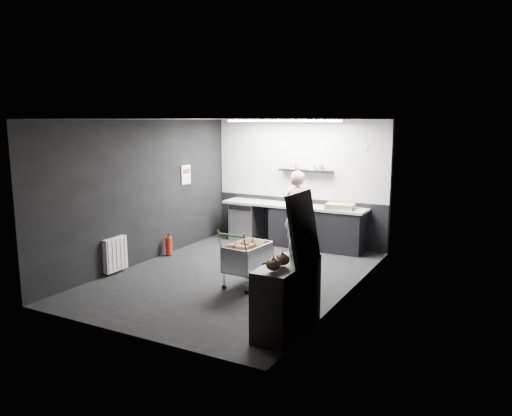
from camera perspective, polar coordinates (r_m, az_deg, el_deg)
The scene contains 22 objects.
floor at distance 8.82m, azimuth -2.30°, elevation -7.72°, with size 5.50×5.50×0.00m, color black.
ceiling at distance 8.40m, azimuth -2.43°, elevation 10.11°, with size 5.50×5.50×0.00m, color white.
wall_back at distance 10.94m, azimuth 4.99°, elevation 2.97°, with size 5.50×5.50×0.00m, color black.
wall_front at distance 6.33m, azimuth -15.12°, elevation -2.51°, with size 5.50×5.50×0.00m, color black.
wall_left at distance 9.67m, azimuth -12.63°, elevation 1.84°, with size 5.50×5.50×0.00m, color black.
wall_right at distance 7.70m, azimuth 10.57°, elevation -0.15°, with size 5.50×5.50×0.00m, color black.
kitchen_wall_panel at distance 10.87m, azimuth 4.98°, elevation 5.58°, with size 3.95×0.02×1.70m, color #BABAB5.
dado_panel at distance 11.06m, azimuth 4.88°, elevation -1.41°, with size 3.95×0.02×1.00m, color black.
floating_shelf at distance 10.71m, azimuth 5.72°, elevation 4.27°, with size 1.20×0.22×0.04m, color black.
wall_clock at distance 10.37m, azimuth 12.16°, elevation 6.84°, with size 0.20×0.20×0.03m, color silver.
poster at distance 10.64m, azimuth -8.02°, elevation 3.80°, with size 0.02×0.30×0.40m, color white.
poster_red_band at distance 10.63m, azimuth -8.01°, elevation 4.17°, with size 0.01×0.22×0.10m, color red.
radiator at distance 9.17m, azimuth -15.78°, elevation -5.12°, with size 0.10×0.50×0.60m, color silver.
ceiling_strip at distance 10.03m, azimuth 3.04°, elevation 9.92°, with size 2.40×0.20×0.04m, color white.
prep_counter at distance 10.73m, azimuth 4.88°, elevation -1.99°, with size 3.20×0.61×0.90m.
person at distance 10.19m, azimuth 4.74°, elevation -0.42°, with size 0.62×0.40×1.69m, color beige.
shopping_cart at distance 8.17m, azimuth -0.99°, elevation -5.85°, with size 0.58×0.90×0.95m.
sideboard at distance 6.47m, azimuth 3.80°, elevation -9.04°, with size 0.52×1.21×1.81m.
fire_extinguisher at distance 10.16m, azimuth -9.93°, elevation -4.20°, with size 0.13×0.13×0.44m.
cardboard_box at distance 10.27m, azimuth 9.58°, elevation 0.18°, with size 0.56×0.42×0.11m, color tan.
pink_tub at distance 10.62m, azimuth 5.15°, elevation 0.83°, with size 0.19×0.19×0.19m, color beige.
white_container at distance 10.65m, azimuth 4.05°, elevation 0.84°, with size 0.20×0.16×0.18m, color silver.
Camera 1 is at (4.27, -7.23, 2.69)m, focal length 35.00 mm.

